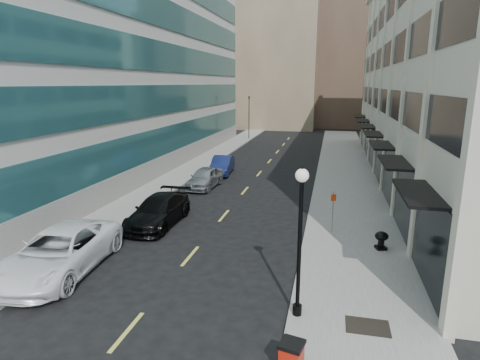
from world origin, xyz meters
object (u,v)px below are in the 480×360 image
at_px(car_black_pickup, 159,211).
at_px(sign_post, 333,206).
at_px(car_silver_sedan, 205,178).
at_px(car_blue_sedan, 222,165).
at_px(traffic_signal, 249,99).
at_px(lamppost, 300,230).
at_px(urn_planter, 381,239).
at_px(car_white_van, 60,252).
at_px(trash_bin, 291,358).

relative_size(car_black_pickup, sign_post, 2.49).
relative_size(car_silver_sedan, car_blue_sedan, 0.99).
distance_m(car_black_pickup, sign_post, 9.65).
xyz_separation_m(traffic_signal, car_black_pickup, (2.30, -36.30, -4.91)).
relative_size(lamppost, urn_planter, 6.03).
height_order(traffic_signal, car_blue_sedan, traffic_signal).
relative_size(lamppost, sign_post, 2.33).
bearing_deg(car_white_van, car_black_pickup, 71.01).
height_order(traffic_signal, lamppost, traffic_signal).
height_order(car_silver_sedan, car_blue_sedan, car_silver_sedan).
xyz_separation_m(car_blue_sedan, trash_bin, (8.60, -24.20, -0.07)).
bearing_deg(lamppost, car_white_van, 172.91).
bearing_deg(car_blue_sedan, car_black_pickup, -95.64).
distance_m(car_silver_sedan, lamppost, 18.46).
relative_size(car_blue_sedan, lamppost, 0.90).
height_order(car_black_pickup, trash_bin, car_black_pickup).
bearing_deg(car_blue_sedan, lamppost, -73.79).
xyz_separation_m(car_white_van, urn_planter, (13.49, 5.23, -0.24)).
xyz_separation_m(car_silver_sedan, lamppost, (8.50, -16.21, 2.42)).
bearing_deg(car_blue_sedan, car_white_van, -100.22).
xyz_separation_m(car_black_pickup, sign_post, (9.60, 0.51, 0.79)).
distance_m(car_blue_sedan, urn_planter, 18.92).
height_order(traffic_signal, sign_post, traffic_signal).
xyz_separation_m(trash_bin, lamppost, (-0.10, 3.00, 2.51)).
relative_size(car_black_pickup, car_silver_sedan, 1.21).
height_order(traffic_signal, urn_planter, traffic_signal).
relative_size(traffic_signal, car_blue_sedan, 1.49).
xyz_separation_m(car_blue_sedan, sign_post, (9.60, -12.99, 0.83)).
relative_size(car_white_van, trash_bin, 6.52).
bearing_deg(traffic_signal, urn_planter, -69.28).
distance_m(car_black_pickup, urn_planter, 11.95).
bearing_deg(car_white_van, sign_post, 26.79).
relative_size(traffic_signal, car_white_van, 1.06).
xyz_separation_m(car_silver_sedan, trash_bin, (8.60, -19.20, -0.09)).
bearing_deg(sign_post, car_white_van, -168.11).
distance_m(traffic_signal, car_white_van, 43.02).
bearing_deg(car_black_pickup, urn_planter, -5.47).
distance_m(car_white_van, car_silver_sedan, 15.04).
bearing_deg(urn_planter, traffic_signal, 110.72).
bearing_deg(urn_planter, car_blue_sedan, 128.94).
distance_m(traffic_signal, car_blue_sedan, 23.44).
distance_m(car_black_pickup, lamppost, 11.72).
height_order(trash_bin, lamppost, lamppost).
bearing_deg(trash_bin, urn_planter, 84.09).
height_order(car_white_van, car_blue_sedan, car_white_van).
bearing_deg(lamppost, trash_bin, -88.09).
bearing_deg(car_blue_sedan, trash_bin, -76.07).
xyz_separation_m(car_white_van, car_silver_sedan, (1.60, 14.95, -0.13)).
bearing_deg(car_white_van, urn_planter, 16.14).
height_order(car_blue_sedan, urn_planter, car_blue_sedan).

